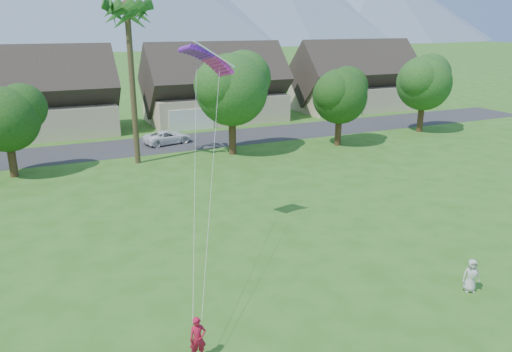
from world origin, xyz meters
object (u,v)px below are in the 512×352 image
watcher (471,276)px  parafoil_kite (208,57)px  kite_flyer (198,339)px  parked_car (167,137)px

watcher → parafoil_kite: size_ratio=0.51×
kite_flyer → watcher: size_ratio=1.08×
kite_flyer → parked_car: bearing=81.9°
parked_car → kite_flyer: bearing=154.6°
parked_car → parafoil_kite: (-3.18, -21.26, 8.57)m
watcher → parafoil_kite: bearing=153.5°
parked_car → parafoil_kite: bearing=159.1°
parked_car → parafoil_kite: parafoil_kite is taller
parked_car → watcher: bearing=175.8°
kite_flyer → parked_car: kite_flyer is taller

